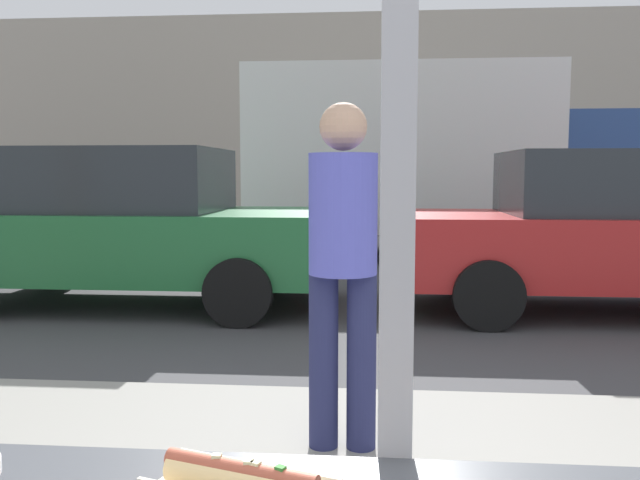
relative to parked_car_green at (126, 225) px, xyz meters
name	(u,v)px	position (x,y,z in m)	size (l,w,h in m)	color
ground_plane	(378,276)	(2.70, 2.11, -0.85)	(60.00, 60.00, 0.00)	#424244
building_facade_far	(378,118)	(2.70, 14.24, 2.27)	(28.00, 1.20, 6.25)	#A89E8E
parked_car_green	(126,225)	(0.00, 0.00, 0.00)	(4.40, 2.06, 1.67)	#236B38
parked_car_red	(614,231)	(5.05, 0.00, -0.02)	(4.35, 1.96, 1.63)	red
box_truck	(440,157)	(3.72, 4.37, 0.82)	(6.67, 2.44, 3.09)	silver
pedestrian	(343,254)	(2.51, -3.75, 0.19)	(0.32, 0.32, 1.63)	navy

